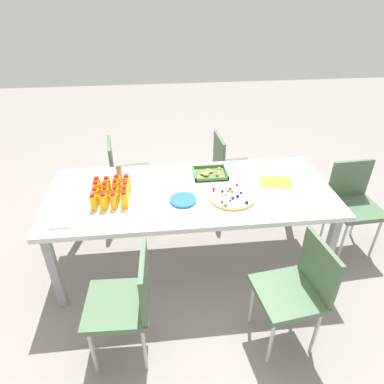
{
  "coord_description": "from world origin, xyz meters",
  "views": [
    {
      "loc": [
        -0.25,
        -2.28,
        2.2
      ],
      "look_at": [
        0.0,
        -0.05,
        0.76
      ],
      "focal_mm": 31.7,
      "sensor_mm": 36.0,
      "label": 1
    }
  ],
  "objects_px": {
    "chair_far_left": "(124,171)",
    "juice_bottle_12": "(98,186)",
    "cardboard_tube": "(119,175)",
    "juice_bottle_2": "(114,201)",
    "juice_bottle_11": "(126,189)",
    "juice_bottle_4": "(96,196)",
    "juice_bottle_6": "(116,195)",
    "juice_bottle_9": "(106,190)",
    "juice_bottle_7": "(125,195)",
    "juice_bottle_13": "(107,185)",
    "juice_bottle_5": "(106,195)",
    "juice_bottle_0": "(93,203)",
    "juice_bottle_1": "(104,202)",
    "chair_far_right": "(229,165)",
    "juice_bottle_3": "(124,200)",
    "snack_tray": "(210,174)",
    "juice_bottle_14": "(117,184)",
    "juice_bottle_15": "(127,184)",
    "fruit_pizza": "(232,196)",
    "napkin_stack": "(62,222)",
    "juice_bottle_8": "(97,190)",
    "plate_stack": "(183,200)",
    "paper_folder": "(276,182)",
    "chair_near_right": "(298,286)",
    "chair_end": "(353,199)",
    "party_table": "(191,197)",
    "juice_bottle_10": "(116,189)"
  },
  "relations": [
    {
      "from": "chair_near_right",
      "to": "cardboard_tube",
      "type": "relative_size",
      "value": 4.6
    },
    {
      "from": "juice_bottle_11",
      "to": "cardboard_tube",
      "type": "height_order",
      "value": "cardboard_tube"
    },
    {
      "from": "chair_far_left",
      "to": "cardboard_tube",
      "type": "distance_m",
      "value": 0.73
    },
    {
      "from": "juice_bottle_4",
      "to": "juice_bottle_5",
      "type": "height_order",
      "value": "juice_bottle_5"
    },
    {
      "from": "chair_far_left",
      "to": "napkin_stack",
      "type": "relative_size",
      "value": 5.53
    },
    {
      "from": "chair_far_right",
      "to": "fruit_pizza",
      "type": "xyz_separation_m",
      "value": [
        -0.19,
        -0.96,
        0.25
      ]
    },
    {
      "from": "fruit_pizza",
      "to": "juice_bottle_8",
      "type": "bearing_deg",
      "value": 173.76
    },
    {
      "from": "chair_end",
      "to": "juice_bottle_0",
      "type": "distance_m",
      "value": 2.24
    },
    {
      "from": "juice_bottle_5",
      "to": "juice_bottle_6",
      "type": "relative_size",
      "value": 1.02
    },
    {
      "from": "juice_bottle_2",
      "to": "napkin_stack",
      "type": "height_order",
      "value": "juice_bottle_2"
    },
    {
      "from": "juice_bottle_6",
      "to": "juice_bottle_12",
      "type": "bearing_deg",
      "value": 135.28
    },
    {
      "from": "juice_bottle_7",
      "to": "juice_bottle_13",
      "type": "distance_m",
      "value": 0.21
    },
    {
      "from": "party_table",
      "to": "cardboard_tube",
      "type": "height_order",
      "value": "cardboard_tube"
    },
    {
      "from": "juice_bottle_3",
      "to": "snack_tray",
      "type": "distance_m",
      "value": 0.82
    },
    {
      "from": "chair_far_left",
      "to": "juice_bottle_0",
      "type": "xyz_separation_m",
      "value": [
        -0.14,
        -0.99,
        0.3
      ]
    },
    {
      "from": "juice_bottle_8",
      "to": "snack_tray",
      "type": "height_order",
      "value": "juice_bottle_8"
    },
    {
      "from": "juice_bottle_7",
      "to": "napkin_stack",
      "type": "bearing_deg",
      "value": -153.59
    },
    {
      "from": "juice_bottle_5",
      "to": "juice_bottle_11",
      "type": "distance_m",
      "value": 0.16
    },
    {
      "from": "juice_bottle_4",
      "to": "juice_bottle_6",
      "type": "height_order",
      "value": "juice_bottle_6"
    },
    {
      "from": "juice_bottle_2",
      "to": "juice_bottle_11",
      "type": "bearing_deg",
      "value": 63.17
    },
    {
      "from": "chair_far_right",
      "to": "juice_bottle_14",
      "type": "height_order",
      "value": "juice_bottle_14"
    },
    {
      "from": "chair_far_left",
      "to": "juice_bottle_0",
      "type": "bearing_deg",
      "value": -14.64
    },
    {
      "from": "chair_far_right",
      "to": "juice_bottle_4",
      "type": "height_order",
      "value": "juice_bottle_4"
    },
    {
      "from": "juice_bottle_5",
      "to": "cardboard_tube",
      "type": "relative_size",
      "value": 0.79
    },
    {
      "from": "chair_near_right",
      "to": "chair_end",
      "type": "bearing_deg",
      "value": -50.74
    },
    {
      "from": "juice_bottle_9",
      "to": "cardboard_tube",
      "type": "bearing_deg",
      "value": 62.75
    },
    {
      "from": "juice_bottle_2",
      "to": "fruit_pizza",
      "type": "height_order",
      "value": "juice_bottle_2"
    },
    {
      "from": "chair_far_right",
      "to": "juice_bottle_13",
      "type": "bearing_deg",
      "value": -60.19
    },
    {
      "from": "chair_near_right",
      "to": "napkin_stack",
      "type": "xyz_separation_m",
      "value": [
        -1.55,
        0.54,
        0.24
      ]
    },
    {
      "from": "juice_bottle_2",
      "to": "juice_bottle_5",
      "type": "height_order",
      "value": "juice_bottle_5"
    },
    {
      "from": "napkin_stack",
      "to": "juice_bottle_10",
      "type": "bearing_deg",
      "value": 39.2
    },
    {
      "from": "chair_far_right",
      "to": "plate_stack",
      "type": "bearing_deg",
      "value": -34.54
    },
    {
      "from": "juice_bottle_2",
      "to": "juice_bottle_9",
      "type": "relative_size",
      "value": 0.98
    },
    {
      "from": "juice_bottle_3",
      "to": "juice_bottle_7",
      "type": "height_order",
      "value": "juice_bottle_3"
    },
    {
      "from": "juice_bottle_1",
      "to": "juice_bottle_12",
      "type": "xyz_separation_m",
      "value": [
        -0.07,
        0.23,
        0.0
      ]
    },
    {
      "from": "juice_bottle_7",
      "to": "chair_end",
      "type": "bearing_deg",
      "value": 4.68
    },
    {
      "from": "chair_far_left",
      "to": "juice_bottle_12",
      "type": "bearing_deg",
      "value": -16.79
    },
    {
      "from": "juice_bottle_1",
      "to": "juice_bottle_15",
      "type": "relative_size",
      "value": 0.91
    },
    {
      "from": "juice_bottle_8",
      "to": "cardboard_tube",
      "type": "height_order",
      "value": "cardboard_tube"
    },
    {
      "from": "party_table",
      "to": "juice_bottle_2",
      "type": "height_order",
      "value": "juice_bottle_2"
    },
    {
      "from": "juice_bottle_13",
      "to": "juice_bottle_7",
      "type": "bearing_deg",
      "value": -46.16
    },
    {
      "from": "chair_far_right",
      "to": "cardboard_tube",
      "type": "relative_size",
      "value": 4.6
    },
    {
      "from": "juice_bottle_14",
      "to": "chair_near_right",
      "type": "bearing_deg",
      "value": -37.41
    },
    {
      "from": "plate_stack",
      "to": "paper_folder",
      "type": "height_order",
      "value": "plate_stack"
    },
    {
      "from": "juice_bottle_3",
      "to": "juice_bottle_8",
      "type": "xyz_separation_m",
      "value": [
        -0.22,
        0.15,
        0.0
      ]
    },
    {
      "from": "chair_far_left",
      "to": "juice_bottle_11",
      "type": "distance_m",
      "value": 0.89
    },
    {
      "from": "juice_bottle_0",
      "to": "snack_tray",
      "type": "xyz_separation_m",
      "value": [
        0.93,
        0.41,
        -0.05
      ]
    },
    {
      "from": "juice_bottle_12",
      "to": "napkin_stack",
      "type": "relative_size",
      "value": 0.95
    },
    {
      "from": "fruit_pizza",
      "to": "paper_folder",
      "type": "bearing_deg",
      "value": 24.67
    },
    {
      "from": "juice_bottle_0",
      "to": "cardboard_tube",
      "type": "distance_m",
      "value": 0.38
    }
  ]
}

